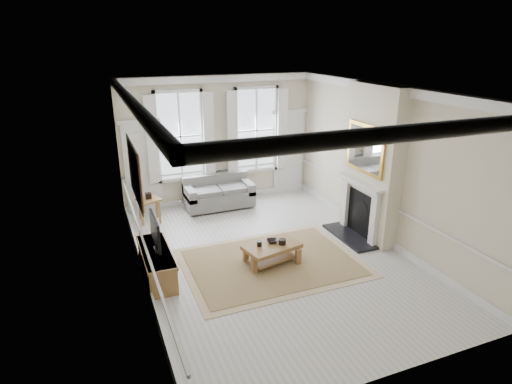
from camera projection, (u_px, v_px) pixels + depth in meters
name	position (u px, v px, depth m)	size (l,w,h in m)	color
floor	(273.00, 257.00, 8.85)	(7.20, 7.20, 0.00)	#B7B5AD
ceiling	(275.00, 89.00, 7.70)	(7.20, 7.20, 0.00)	white
back_wall	(219.00, 140.00, 11.42)	(5.20, 5.20, 0.00)	beige
left_wall	(136.00, 196.00, 7.37)	(7.20, 7.20, 0.00)	beige
right_wall	(384.00, 165.00, 9.18)	(7.20, 7.20, 0.00)	beige
window_left	(180.00, 136.00, 10.94)	(1.26, 0.20, 2.20)	#B2BCC6
window_right	(256.00, 130.00, 11.67)	(1.26, 0.20, 2.20)	#B2BCC6
door_left	(143.00, 168.00, 10.85)	(0.90, 0.08, 2.30)	silver
door_right	(288.00, 153.00, 12.28)	(0.90, 0.08, 2.30)	silver
painting	(134.00, 172.00, 7.52)	(0.05, 1.66, 1.06)	#C36C21
chimney_breast	(372.00, 164.00, 9.29)	(0.35, 1.70, 3.38)	beige
hearth	(349.00, 236.00, 9.71)	(0.55, 1.50, 0.05)	black
fireplace	(359.00, 206.00, 9.54)	(0.21, 1.45, 1.33)	silver
mirror	(365.00, 149.00, 9.10)	(0.06, 1.26, 1.06)	gold
sofa	(218.00, 194.00, 11.37)	(1.78, 0.86, 0.84)	slate
side_table	(149.00, 203.00, 10.41)	(0.62, 0.62, 0.60)	brown
rug	(272.00, 263.00, 8.61)	(3.50, 2.60, 0.02)	olive
coffee_table	(272.00, 248.00, 8.50)	(1.21, 0.86, 0.41)	brown
ceramic_pot_a	(259.00, 244.00, 8.41)	(0.10, 0.10, 0.10)	black
ceramic_pot_b	(282.00, 242.00, 8.48)	(0.15, 0.15, 0.11)	black
bowl	(272.00, 241.00, 8.57)	(0.23, 0.23, 0.06)	black
tv_stand	(157.00, 264.00, 8.04)	(0.49, 1.54, 0.55)	brown
tv	(155.00, 231.00, 7.82)	(0.08, 0.90, 0.68)	black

